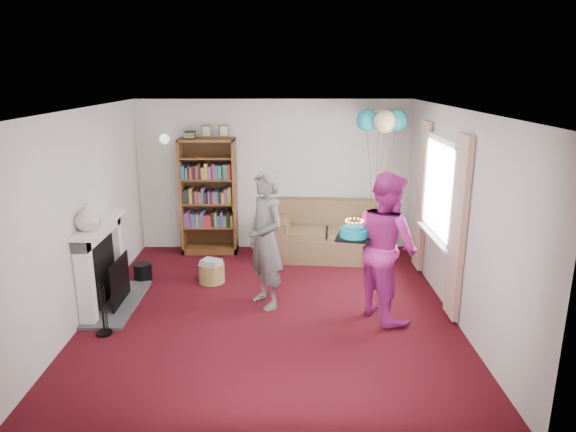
{
  "coord_description": "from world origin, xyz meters",
  "views": [
    {
      "loc": [
        0.18,
        -5.91,
        2.9
      ],
      "look_at": [
        0.22,
        0.6,
        1.08
      ],
      "focal_mm": 32.0,
      "sensor_mm": 36.0,
      "label": 1
    }
  ],
  "objects_px": {
    "sofa": "(326,236)",
    "birthday_cake": "(354,233)",
    "person_striped": "(266,240)",
    "bookcase": "(209,197)",
    "person_magenta": "(386,246)"
  },
  "relations": [
    {
      "from": "bookcase",
      "to": "person_magenta",
      "type": "distance_m",
      "value": 3.45
    },
    {
      "from": "birthday_cake",
      "to": "person_striped",
      "type": "bearing_deg",
      "value": 160.7
    },
    {
      "from": "person_striped",
      "to": "bookcase",
      "type": "bearing_deg",
      "value": 174.25
    },
    {
      "from": "bookcase",
      "to": "person_striped",
      "type": "bearing_deg",
      "value": -64.36
    },
    {
      "from": "bookcase",
      "to": "birthday_cake",
      "type": "relative_size",
      "value": 5.26
    },
    {
      "from": "sofa",
      "to": "birthday_cake",
      "type": "height_order",
      "value": "birthday_cake"
    },
    {
      "from": "person_magenta",
      "to": "birthday_cake",
      "type": "bearing_deg",
      "value": 73.88
    },
    {
      "from": "sofa",
      "to": "birthday_cake",
      "type": "bearing_deg",
      "value": -80.52
    },
    {
      "from": "birthday_cake",
      "to": "bookcase",
      "type": "bearing_deg",
      "value": 129.84
    },
    {
      "from": "sofa",
      "to": "bookcase",
      "type": "bearing_deg",
      "value": 179.06
    },
    {
      "from": "bookcase",
      "to": "person_magenta",
      "type": "xyz_separation_m",
      "value": [
        2.47,
        -2.41,
        -0.03
      ]
    },
    {
      "from": "bookcase",
      "to": "sofa",
      "type": "distance_m",
      "value": 2.03
    },
    {
      "from": "person_striped",
      "to": "birthday_cake",
      "type": "relative_size",
      "value": 4.41
    },
    {
      "from": "bookcase",
      "to": "person_magenta",
      "type": "height_order",
      "value": "bookcase"
    },
    {
      "from": "bookcase",
      "to": "person_striped",
      "type": "height_order",
      "value": "bookcase"
    }
  ]
}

